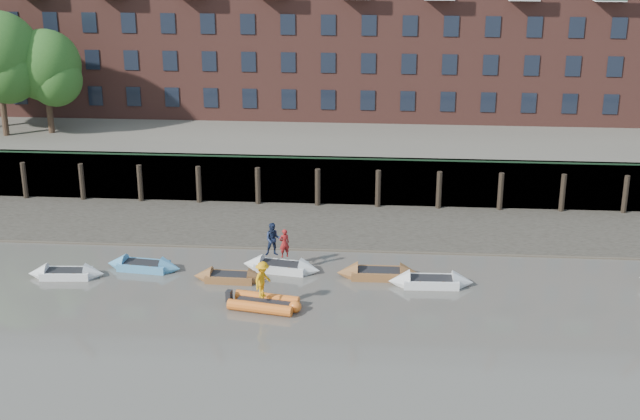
# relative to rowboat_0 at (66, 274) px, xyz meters

# --- Properties ---
(ground) EXTENTS (220.00, 220.00, 0.00)m
(ground) POSITION_rel_rowboat_0_xyz_m (14.73, -9.05, -0.21)
(ground) COLOR #57534B
(ground) RESTS_ON ground
(foreshore) EXTENTS (110.00, 8.00, 0.50)m
(foreshore) POSITION_rel_rowboat_0_xyz_m (14.73, 8.95, -0.21)
(foreshore) COLOR #3D382F
(foreshore) RESTS_ON ground
(mud_band) EXTENTS (110.00, 1.60, 0.10)m
(mud_band) POSITION_rel_rowboat_0_xyz_m (14.73, 5.55, -0.21)
(mud_band) COLOR #4C4336
(mud_band) RESTS_ON ground
(river_wall) EXTENTS (110.00, 1.23, 3.30)m
(river_wall) POSITION_rel_rowboat_0_xyz_m (14.73, 13.33, 1.38)
(river_wall) COLOR #2D2A26
(river_wall) RESTS_ON ground
(bank_terrace) EXTENTS (110.00, 28.00, 3.20)m
(bank_terrace) POSITION_rel_rowboat_0_xyz_m (14.73, 26.95, 1.39)
(bank_terrace) COLOR #5E594D
(bank_terrace) RESTS_ON ground
(rowboat_0) EXTENTS (4.20, 1.47, 1.20)m
(rowboat_0) POSITION_rel_rowboat_0_xyz_m (0.00, 0.00, 0.00)
(rowboat_0) COLOR silver
(rowboat_0) RESTS_ON ground
(rowboat_1) EXTENTS (4.37, 1.73, 1.23)m
(rowboat_1) POSITION_rel_rowboat_0_xyz_m (3.92, 1.36, 0.01)
(rowboat_1) COLOR #498FBA
(rowboat_1) RESTS_ON ground
(rowboat_2) EXTENTS (4.04, 1.30, 1.16)m
(rowboat_2) POSITION_rel_rowboat_0_xyz_m (8.97, 0.19, -0.01)
(rowboat_2) COLOR brown
(rowboat_2) RESTS_ON ground
(rowboat_3) EXTENTS (4.55, 1.99, 1.28)m
(rowboat_3) POSITION_rel_rowboat_0_xyz_m (11.56, 1.75, 0.01)
(rowboat_3) COLOR silver
(rowboat_3) RESTS_ON ground
(rowboat_4) EXTENTS (4.58, 1.37, 1.32)m
(rowboat_4) POSITION_rel_rowboat_0_xyz_m (16.95, 1.22, 0.02)
(rowboat_4) COLOR brown
(rowboat_4) RESTS_ON ground
(rowboat_5) EXTENTS (4.56, 1.46, 1.31)m
(rowboat_5) POSITION_rel_rowboat_0_xyz_m (19.72, 0.36, 0.02)
(rowboat_5) COLOR silver
(rowboat_5) RESTS_ON ground
(rib_tender) EXTENTS (3.74, 2.32, 0.63)m
(rib_tender) POSITION_rel_rowboat_0_xyz_m (11.36, -3.02, 0.06)
(rib_tender) COLOR orange
(rib_tender) RESTS_ON ground
(person_rower_a) EXTENTS (0.71, 0.62, 1.62)m
(person_rower_a) POSITION_rel_rowboat_0_xyz_m (11.75, 1.70, 1.46)
(person_rower_a) COLOR maroon
(person_rower_a) RESTS_ON rowboat_3
(person_rower_b) EXTENTS (1.01, 0.84, 1.88)m
(person_rower_b) POSITION_rel_rowboat_0_xyz_m (11.12, 1.89, 1.58)
(person_rower_b) COLOR #19233F
(person_rower_b) RESTS_ON rowboat_3
(person_rib_crew) EXTENTS (1.14, 1.40, 1.89)m
(person_rib_crew) POSITION_rel_rowboat_0_xyz_m (11.19, -2.96, 1.32)
(person_rib_crew) COLOR orange
(person_rib_crew) RESTS_ON rib_tender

